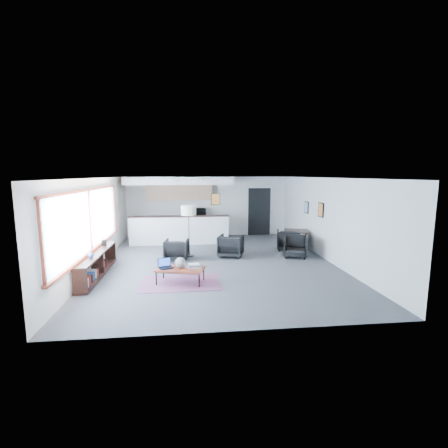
{
  "coord_description": "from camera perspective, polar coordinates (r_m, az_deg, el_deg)",
  "views": [
    {
      "loc": [
        -0.86,
        -9.74,
        2.71
      ],
      "look_at": [
        0.27,
        0.4,
        1.14
      ],
      "focal_mm": 26.0,
      "sensor_mm": 36.0,
      "label": 1
    }
  ],
  "objects": [
    {
      "name": "coffee_table",
      "position": [
        8.25,
        -7.67,
        -7.9
      ],
      "size": [
        1.29,
        0.9,
        0.38
      ],
      "rotation": [
        0.0,
        0.0,
        -0.26
      ],
      "color": "maroon",
      "rests_on": "floor"
    },
    {
      "name": "floor_lamp",
      "position": [
        10.68,
        -6.23,
        2.08
      ],
      "size": [
        0.58,
        0.58,
        1.7
      ],
      "rotation": [
        0.0,
        0.0,
        0.21
      ],
      "color": "black",
      "rests_on": "floor"
    },
    {
      "name": "track_light",
      "position": [
        11.95,
        -5.13,
        7.86
      ],
      "size": [
        1.6,
        0.07,
        0.15
      ],
      "color": "silver",
      "rests_on": "room"
    },
    {
      "name": "armchair_left",
      "position": [
        10.43,
        -8.37,
        -4.32
      ],
      "size": [
        0.79,
        0.75,
        0.73
      ],
      "primitive_type": "imported",
      "rotation": [
        0.0,
        0.0,
        3.01
      ],
      "color": "black",
      "rests_on": "floor"
    },
    {
      "name": "book_stack",
      "position": [
        8.25,
        -5.27,
        -7.32
      ],
      "size": [
        0.35,
        0.29,
        0.1
      ],
      "rotation": [
        0.0,
        0.0,
        0.13
      ],
      "color": "silver",
      "rests_on": "coffee_table"
    },
    {
      "name": "armchair_right",
      "position": [
        10.75,
        1.21,
        -3.67
      ],
      "size": [
        0.97,
        0.94,
        0.79
      ],
      "primitive_type": "imported",
      "rotation": [
        0.0,
        0.0,
        2.79
      ],
      "color": "black",
      "rests_on": "floor"
    },
    {
      "name": "laptop",
      "position": [
        8.34,
        -10.3,
        -7.1
      ],
      "size": [
        0.41,
        0.38,
        0.24
      ],
      "rotation": [
        0.0,
        0.0,
        0.41
      ],
      "color": "black",
      "rests_on": "coffee_table"
    },
    {
      "name": "ceramic_pot",
      "position": [
        8.23,
        -7.69,
        -6.77
      ],
      "size": [
        0.27,
        0.27,
        0.27
      ],
      "rotation": [
        0.0,
        0.0,
        0.38
      ],
      "color": "gray",
      "rests_on": "coffee_table"
    },
    {
      "name": "wall_art_lower",
      "position": [
        11.09,
        16.66,
        2.4
      ],
      "size": [
        0.03,
        0.38,
        0.48
      ],
      "color": "black",
      "rests_on": "room"
    },
    {
      "name": "room",
      "position": [
        9.88,
        -1.32,
        0.56
      ],
      "size": [
        7.02,
        9.02,
        2.62
      ],
      "color": "#48484A",
      "rests_on": "ground"
    },
    {
      "name": "window",
      "position": [
        9.3,
        -22.56,
        0.34
      ],
      "size": [
        0.1,
        5.95,
        1.66
      ],
      "color": "#8CBFFF",
      "rests_on": "room"
    },
    {
      "name": "wall_art_upper",
      "position": [
        12.29,
        14.3,
        2.85
      ],
      "size": [
        0.03,
        0.34,
        0.44
      ],
      "color": "black",
      "rests_on": "room"
    },
    {
      "name": "doorway",
      "position": [
        14.6,
        6.17,
        2.29
      ],
      "size": [
        1.1,
        0.12,
        2.15
      ],
      "color": "black",
      "rests_on": "room"
    },
    {
      "name": "console",
      "position": [
        9.34,
        -21.44,
        -6.64
      ],
      "size": [
        0.35,
        3.0,
        0.8
      ],
      "color": "black",
      "rests_on": "floor"
    },
    {
      "name": "dining_chair_far",
      "position": [
        11.9,
        11.19,
        -2.87
      ],
      "size": [
        0.8,
        0.77,
        0.68
      ],
      "primitive_type": "imported",
      "rotation": [
        0.0,
        0.0,
        2.88
      ],
      "color": "black",
      "rests_on": "floor"
    },
    {
      "name": "microwave",
      "position": [
        13.99,
        -4.52,
        2.26
      ],
      "size": [
        0.63,
        0.4,
        0.4
      ],
      "primitive_type": "imported",
      "rotation": [
        0.0,
        0.0,
        0.13
      ],
      "color": "black",
      "rests_on": "kitchenette"
    },
    {
      "name": "dining_table",
      "position": [
        11.99,
        12.52,
        -1.4
      ],
      "size": [
        1.04,
        1.04,
        0.7
      ],
      "rotation": [
        0.0,
        0.0,
        -0.3
      ],
      "color": "black",
      "rests_on": "floor"
    },
    {
      "name": "dining_chair_near",
      "position": [
        10.95,
        12.47,
        -3.98
      ],
      "size": [
        0.81,
        0.78,
        0.67
      ],
      "primitive_type": "imported",
      "rotation": [
        0.0,
        0.0,
        -0.33
      ],
      "color": "black",
      "rests_on": "floor"
    },
    {
      "name": "kitchenette",
      "position": [
        13.52,
        -7.79,
        3.03
      ],
      "size": [
        4.2,
        1.96,
        2.6
      ],
      "color": "white",
      "rests_on": "floor"
    },
    {
      "name": "kilim_rug",
      "position": [
        8.36,
        -7.62,
        -10.18
      ],
      "size": [
        1.97,
        1.34,
        0.01
      ],
      "rotation": [
        0.0,
        0.0,
        0.0
      ],
      "color": "#683652",
      "rests_on": "floor"
    },
    {
      "name": "coaster",
      "position": [
        8.06,
        -7.12,
        -8.06
      ],
      "size": [
        0.13,
        0.13,
        0.01
      ],
      "rotation": [
        0.0,
        0.0,
        0.23
      ],
      "color": "#E5590C",
      "rests_on": "coffee_table"
    }
  ]
}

